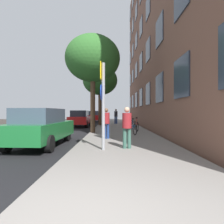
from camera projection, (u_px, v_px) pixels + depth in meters
ground_plane at (81, 128)px, 17.15m from camera, size 41.80×41.80×0.00m
road_asphalt at (58, 128)px, 17.15m from camera, size 7.00×38.00×0.01m
sidewalk at (118, 127)px, 17.16m from camera, size 4.20×38.00×0.12m
building_facade at (147, 25)px, 16.66m from camera, size 0.56×27.00×18.70m
sign_post at (102, 99)px, 6.62m from camera, size 0.16×0.60×3.14m
traffic_light at (103, 102)px, 24.21m from camera, size 0.43×0.24×3.99m
tree_near at (92, 59)px, 12.19m from camera, size 3.64×3.64×6.46m
tree_far at (100, 81)px, 19.03m from camera, size 3.59×3.59×6.17m
bicycle_0 at (132, 128)px, 11.17m from camera, size 0.50×1.67×0.97m
bicycle_1 at (136, 125)px, 13.33m from camera, size 0.42×1.75×0.97m
bicycle_2 at (131, 124)px, 15.52m from camera, size 0.42×1.65×0.91m
bicycle_3 at (131, 122)px, 17.07m from camera, size 0.42×1.76×0.97m
pedestrian_0 at (127, 125)px, 6.86m from camera, size 0.37×0.37×1.55m
pedestrian_1 at (106, 121)px, 9.38m from camera, size 0.41×0.41×1.56m
pedestrian_2 at (116, 115)px, 21.12m from camera, size 0.53×0.53×1.70m
car_0 at (41, 127)px, 7.90m from camera, size 1.92×4.18×1.62m
car_1 at (80, 118)px, 18.47m from camera, size 1.84×4.42×1.62m
car_2 at (94, 116)px, 27.19m from camera, size 1.79×3.95×1.62m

